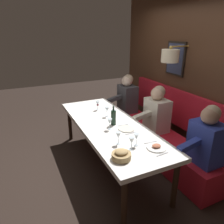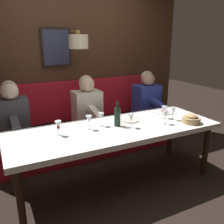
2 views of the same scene
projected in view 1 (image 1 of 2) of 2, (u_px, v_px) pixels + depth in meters
The scene contains 18 objects.
ground_plane at pixel (110, 165), 3.52m from camera, with size 12.00×12.00×0.00m, color black.
dining_table at pixel (110, 128), 3.28m from camera, with size 0.90×2.49×0.74m.
banquette_bench at pixel (155, 141), 3.79m from camera, with size 0.52×2.69×0.45m, color red.
back_wall_panel at pixel (188, 75), 3.61m from camera, with size 0.59×3.89×2.90m.
diner_nearest at pixel (207, 137), 2.69m from camera, with size 0.60×0.40×0.79m.
diner_near at pixel (157, 110), 3.59m from camera, with size 0.60×0.40×0.79m.
diner_middle at pixel (127, 95), 4.46m from camera, with size 0.60×0.40×0.79m.
place_setting_0 at pixel (127, 129), 3.08m from camera, with size 0.24×0.31×0.01m.
place_setting_1 at pixel (156, 147), 2.58m from camera, with size 0.24×0.32×0.05m.
wine_glass_0 at pixel (110, 122), 3.04m from camera, with size 0.07×0.07×0.16m.
wine_glass_1 at pixel (118, 136), 2.64m from camera, with size 0.07×0.07×0.16m.
wine_glass_2 at pixel (132, 141), 2.52m from camera, with size 0.07×0.07×0.16m.
wine_glass_3 at pixel (98, 104), 3.80m from camera, with size 0.07×0.07×0.16m.
wine_glass_4 at pixel (114, 113), 3.37m from camera, with size 0.07×0.07×0.16m.
wine_glass_5 at pixel (107, 110), 3.50m from camera, with size 0.07×0.07×0.16m.
wine_glass_6 at pixel (136, 137), 2.61m from camera, with size 0.07×0.07×0.16m.
wine_bottle at pixel (113, 117), 3.19m from camera, with size 0.08×0.08×0.30m.
bread_bowl at pixel (121, 155), 2.36m from camera, with size 0.22×0.22×0.12m.
Camera 1 is at (-1.23, -2.71, 2.08)m, focal length 34.12 mm.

